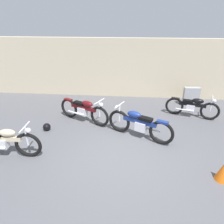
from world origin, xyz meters
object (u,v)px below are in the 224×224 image
object	(u,v)px
stone_marker	(191,97)
traffic_cone	(224,171)
motorcycle_blue	(139,124)
motorcycle_maroon	(84,110)
motorcycle_black	(192,107)
helmet	(47,127)
motorcycle_cream	(3,142)

from	to	relation	value
stone_marker	traffic_cone	size ratio (longest dim) A/B	1.46
motorcycle_blue	motorcycle_maroon	bearing A→B (deg)	0.90
stone_marker	motorcycle_blue	world-z (taller)	motorcycle_blue
motorcycle_maroon	motorcycle_black	bearing A→B (deg)	35.79
motorcycle_maroon	motorcycle_black	distance (m)	4.00
helmet	motorcycle_maroon	world-z (taller)	motorcycle_maroon
helmet	motorcycle_maroon	xyz separation A→B (m)	(1.12, 0.73, 0.33)
traffic_cone	motorcycle_blue	xyz separation A→B (m)	(-1.90, 1.68, 0.19)
stone_marker	traffic_cone	distance (m)	4.40
traffic_cone	motorcycle_maroon	xyz separation A→B (m)	(-3.81, 2.56, 0.18)
motorcycle_cream	motorcycle_black	bearing A→B (deg)	25.20
helmet	motorcycle_black	xyz separation A→B (m)	(5.05, 1.46, 0.29)
motorcycle_maroon	motorcycle_blue	distance (m)	2.10
motorcycle_cream	stone_marker	bearing A→B (deg)	32.28
helmet	stone_marker	bearing A→B (deg)	25.84
motorcycle_maroon	motorcycle_cream	distance (m)	2.74
stone_marker	traffic_cone	bearing A→B (deg)	-94.63
stone_marker	traffic_cone	world-z (taller)	stone_marker
traffic_cone	motorcycle_cream	bearing A→B (deg)	175.63
motorcycle_blue	stone_marker	bearing A→B (deg)	-104.21
motorcycle_maroon	motorcycle_black	xyz separation A→B (m)	(3.93, 0.73, -0.04)
traffic_cone	motorcycle_black	world-z (taller)	motorcycle_black
traffic_cone	motorcycle_maroon	bearing A→B (deg)	146.05
stone_marker	motorcycle_blue	bearing A→B (deg)	-129.87
motorcycle_maroon	motorcycle_blue	size ratio (longest dim) A/B	0.97
traffic_cone	motorcycle_blue	world-z (taller)	motorcycle_blue
motorcycle_blue	motorcycle_black	world-z (taller)	motorcycle_blue
traffic_cone	helmet	bearing A→B (deg)	159.62
helmet	motorcycle_cream	world-z (taller)	motorcycle_cream
stone_marker	helmet	xyz separation A→B (m)	(-5.28, -2.56, -0.27)
motorcycle_cream	motorcycle_blue	size ratio (longest dim) A/B	1.05
motorcycle_maroon	motorcycle_cream	world-z (taller)	motorcycle_maroon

